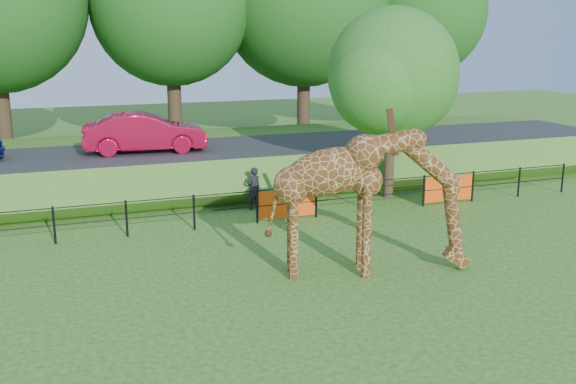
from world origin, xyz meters
The scene contains 9 objects.
ground centered at (0.00, 0.00, 0.00)m, with size 90.00×90.00×0.00m, color #2A5F17.
giraffe centered at (3.35, 2.95, 1.82)m, with size 5.08×0.93×3.63m, color #593012, non-canonical shape.
perimeter_fence centered at (0.00, 8.00, 0.55)m, with size 28.07×0.10×1.10m, color black, non-canonical shape.
embankment centered at (0.00, 15.50, 0.65)m, with size 40.00×9.00×1.30m, color #2A5F17.
road centered at (0.00, 14.00, 1.36)m, with size 40.00×5.00×0.12m, color #292A2C.
car_red centered at (-0.58, 13.94, 2.17)m, with size 1.59×4.56×1.50m, color #BC0D34.
visitor centered at (2.39, 9.64, 0.73)m, with size 0.53×0.35×1.45m, color black.
tree_east centered at (7.60, 9.63, 4.28)m, with size 5.40×4.71×6.76m.
bg_tree_line centered at (1.89, 22.00, 7.19)m, with size 37.30×8.80×11.82m.
Camera 1 is at (-3.69, -10.54, 5.80)m, focal length 40.00 mm.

